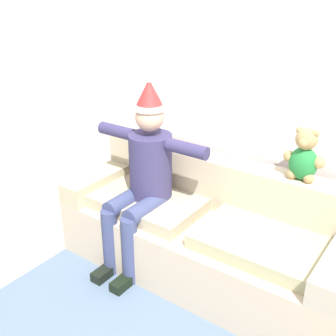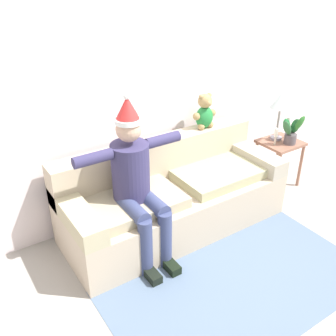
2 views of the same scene
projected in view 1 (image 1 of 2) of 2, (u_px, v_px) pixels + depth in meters
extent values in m
cube|color=silver|center=(246.00, 94.00, 3.22)|extent=(7.00, 0.10, 2.70)
cube|color=#C3B097|center=(203.00, 248.00, 3.26)|extent=(2.28, 0.88, 0.46)
cube|color=#C2B095|center=(225.00, 184.00, 3.32)|extent=(2.28, 0.24, 0.41)
cube|color=#BCB08B|center=(105.00, 179.00, 3.68)|extent=(0.22, 0.88, 0.17)
cube|color=tan|center=(147.00, 201.00, 3.38)|extent=(0.91, 0.62, 0.10)
cube|color=tan|center=(264.00, 243.00, 2.83)|extent=(0.91, 0.62, 0.10)
cylinder|color=#35315A|center=(151.00, 166.00, 3.27)|extent=(0.34, 0.34, 0.52)
sphere|color=tan|center=(150.00, 117.00, 3.10)|extent=(0.22, 0.22, 0.22)
cylinder|color=white|center=(149.00, 107.00, 3.07)|extent=(0.23, 0.23, 0.04)
cone|color=red|center=(149.00, 93.00, 3.03)|extent=(0.21, 0.21, 0.20)
sphere|color=white|center=(149.00, 79.00, 2.99)|extent=(0.06, 0.06, 0.06)
cylinder|color=#3B436D|center=(126.00, 201.00, 3.28)|extent=(0.14, 0.40, 0.14)
cylinder|color=#3B436D|center=(111.00, 242.00, 3.24)|extent=(0.13, 0.13, 0.56)
cube|color=black|center=(105.00, 272.00, 3.28)|extent=(0.10, 0.24, 0.08)
cylinder|color=#3B436D|center=(145.00, 208.00, 3.17)|extent=(0.14, 0.40, 0.14)
cylinder|color=#3B436D|center=(130.00, 251.00, 3.14)|extent=(0.13, 0.13, 0.56)
cube|color=black|center=(124.00, 282.00, 3.17)|extent=(0.10, 0.24, 0.08)
cylinder|color=#35315A|center=(117.00, 131.00, 3.36)|extent=(0.34, 0.10, 0.10)
cylinder|color=#35315A|center=(187.00, 149.00, 2.99)|extent=(0.34, 0.10, 0.10)
ellipsoid|color=#237F3A|center=(303.00, 163.00, 2.87)|extent=(0.20, 0.16, 0.24)
sphere|color=tan|center=(307.00, 139.00, 2.79)|extent=(0.15, 0.15, 0.15)
sphere|color=tan|center=(303.00, 143.00, 2.75)|extent=(0.07, 0.07, 0.07)
sphere|color=tan|center=(300.00, 130.00, 2.80)|extent=(0.05, 0.05, 0.05)
sphere|color=tan|center=(315.00, 133.00, 2.74)|extent=(0.05, 0.05, 0.05)
sphere|color=tan|center=(289.00, 156.00, 2.91)|extent=(0.08, 0.08, 0.08)
sphere|color=tan|center=(292.00, 174.00, 2.91)|extent=(0.08, 0.08, 0.08)
sphere|color=tan|center=(319.00, 163.00, 2.80)|extent=(0.08, 0.08, 0.08)
sphere|color=tan|center=(309.00, 178.00, 2.85)|extent=(0.08, 0.08, 0.08)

